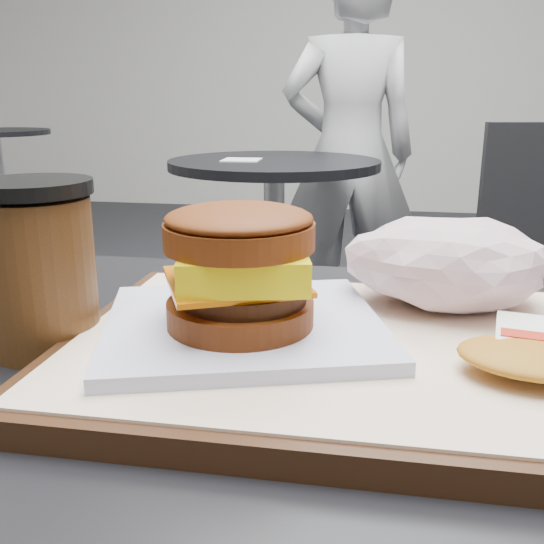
{
  "coord_description": "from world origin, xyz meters",
  "views": [
    {
      "loc": [
        -0.01,
        -0.34,
        0.95
      ],
      "look_at": [
        -0.08,
        0.05,
        0.83
      ],
      "focal_mm": 40.0,
      "sensor_mm": 36.0,
      "label": 1
    }
  ],
  "objects": [
    {
      "name": "serving_tray",
      "position": [
        -0.03,
        0.05,
        0.78
      ],
      "size": [
        0.38,
        0.28,
        0.02
      ],
      "color": "#321B0E",
      "rests_on": "customer_table"
    },
    {
      "name": "breakfast_sandwich",
      "position": [
        -0.1,
        0.04,
        0.83
      ],
      "size": [
        0.23,
        0.22,
        0.09
      ],
      "color": "white",
      "rests_on": "serving_tray"
    },
    {
      "name": "crumpled_wrapper",
      "position": [
        0.05,
        0.13,
        0.82
      ],
      "size": [
        0.16,
        0.12,
        0.07
      ],
      "primitive_type": null,
      "color": "white",
      "rests_on": "serving_tray"
    },
    {
      "name": "coffee_cup",
      "position": [
        -0.24,
        0.04,
        0.83
      ],
      "size": [
        0.08,
        0.08,
        0.12
      ],
      "color": "#452710",
      "rests_on": "customer_table"
    },
    {
      "name": "neighbor_table",
      "position": [
        -0.35,
        1.65,
        0.55
      ],
      "size": [
        0.7,
        0.7,
        0.75
      ],
      "color": "black",
      "rests_on": "ground"
    },
    {
      "name": "napkin",
      "position": [
        -0.45,
        1.6,
        0.75
      ],
      "size": [
        0.12,
        0.12,
        0.0
      ],
      "primitive_type": "cube",
      "rotation": [
        0.0,
        0.0,
        0.03
      ],
      "color": "silver",
      "rests_on": "neighbor_table"
    },
    {
      "name": "neighbor_chair",
      "position": [
        0.37,
        1.56,
        0.51
      ],
      "size": [
        0.63,
        0.48,
        0.88
      ],
      "color": "#99999D",
      "rests_on": "ground"
    },
    {
      "name": "patron",
      "position": [
        -0.13,
        2.1,
        0.73
      ],
      "size": [
        0.59,
        0.44,
        1.47
      ],
      "primitive_type": "imported",
      "rotation": [
        0.0,
        0.0,
        3.32
      ],
      "color": "#B9B9BD",
      "rests_on": "ground"
    }
  ]
}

